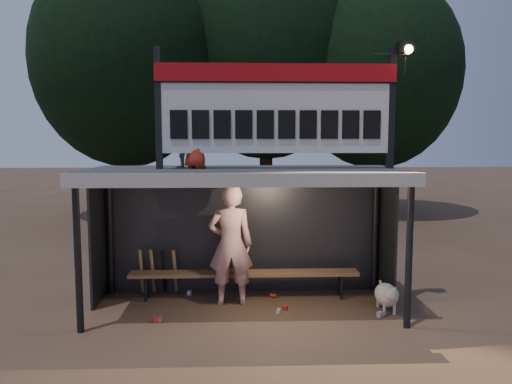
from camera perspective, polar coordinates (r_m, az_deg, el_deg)
ground at (r=8.46m, az=-1.29°, el=-13.21°), size 80.00×80.00×0.00m
player at (r=8.43m, az=-2.92°, el=-6.02°), size 0.77×0.52×2.06m
child_a at (r=8.30m, az=-8.33°, el=5.90°), size 0.53×0.47×0.91m
child_b at (r=8.07m, az=-6.91°, el=6.09°), size 0.56×0.49×0.96m
dugout_shelter at (r=8.28m, az=-1.34°, el=-0.49°), size 5.10×2.08×2.32m
scoreboard_assembly at (r=8.01m, az=2.71°, el=9.87°), size 4.10×0.27×1.99m
bench at (r=8.85m, az=-1.35°, el=-9.38°), size 4.00×0.35×0.48m
tree_left at (r=18.59m, az=-14.63°, el=14.36°), size 6.46×6.46×9.27m
tree_mid at (r=19.79m, az=1.18°, el=15.95°), size 7.22×7.22×10.36m
tree_right at (r=19.31m, az=13.61°, el=13.10°), size 6.08×6.08×8.72m
dog at (r=8.52m, az=14.75°, el=-11.30°), size 0.36×0.81×0.49m
bats at (r=9.22m, az=-11.12°, el=-8.88°), size 0.67×0.35×0.84m
litter at (r=8.38m, az=-1.08°, el=-13.12°), size 3.63×1.46×0.08m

